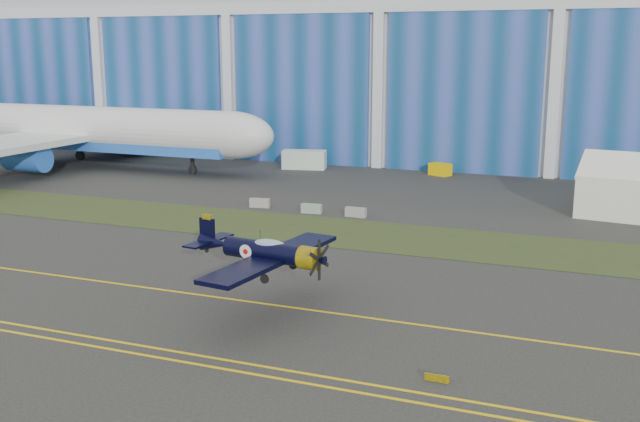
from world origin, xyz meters
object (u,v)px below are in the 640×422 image
at_px(warbird, 264,251).
at_px(jetliner, 70,80).
at_px(tug, 440,169).
at_px(shipping_container, 304,160).

distance_m(warbird, jetliner, 64.85).
bearing_deg(tug, shipping_container, -152.14).
relative_size(jetliner, tug, 25.86).
distance_m(jetliner, tug, 49.72).
relative_size(warbird, shipping_container, 2.33).
distance_m(warbird, shipping_container, 54.62).
distance_m(jetliner, shipping_container, 32.62).
relative_size(jetliner, shipping_container, 11.76).
height_order(warbird, tug, warbird).
bearing_deg(tug, warbird, -65.90).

